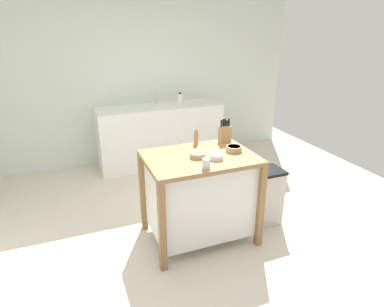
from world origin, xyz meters
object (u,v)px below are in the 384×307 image
(kitchen_island, at_px, (199,193))
(pepper_grinder, at_px, (196,137))
(trash_bin, at_px, (264,196))
(bowl_ceramic_small, at_px, (234,148))
(bowl_stoneware_deep, at_px, (198,155))
(drinking_cup, at_px, (206,164))
(knife_block, at_px, (225,133))
(bottle_hand_soap, at_px, (180,99))
(bowl_ceramic_wide, at_px, (217,157))
(sink_faucet, at_px, (156,97))

(kitchen_island, xyz_separation_m, pepper_grinder, (0.09, 0.33, 0.47))
(trash_bin, bearing_deg, kitchen_island, 179.11)
(bowl_ceramic_small, bearing_deg, kitchen_island, 178.29)
(bowl_stoneware_deep, xyz_separation_m, pepper_grinder, (0.13, 0.35, 0.05))
(drinking_cup, bearing_deg, trash_bin, 18.86)
(bowl_stoneware_deep, distance_m, drinking_cup, 0.27)
(kitchen_island, relative_size, knife_block, 4.15)
(kitchen_island, relative_size, bottle_hand_soap, 5.78)
(knife_block, relative_size, bottle_hand_soap, 1.39)
(drinking_cup, bearing_deg, kitchen_island, 77.88)
(bowl_ceramic_wide, distance_m, bottle_hand_soap, 2.23)
(bowl_ceramic_small, relative_size, sink_faucet, 0.70)
(bowl_ceramic_wide, distance_m, pepper_grinder, 0.46)
(bowl_ceramic_wide, bearing_deg, bottle_hand_soap, 79.03)
(trash_bin, bearing_deg, bowl_stoneware_deep, -178.84)
(bowl_stoneware_deep, height_order, pepper_grinder, pepper_grinder)
(kitchen_island, height_order, bowl_ceramic_small, bowl_ceramic_small)
(knife_block, bearing_deg, bowl_ceramic_small, -98.11)
(trash_bin, bearing_deg, bowl_ceramic_wide, -169.21)
(bowl_ceramic_small, relative_size, drinking_cup, 1.72)
(kitchen_island, height_order, trash_bin, kitchen_island)
(bowl_stoneware_deep, distance_m, trash_bin, 1.00)
(bowl_ceramic_small, bearing_deg, bottle_hand_soap, 85.11)
(pepper_grinder, distance_m, sink_faucet, 1.87)
(drinking_cup, bearing_deg, bowl_stoneware_deep, 83.60)
(bowl_ceramic_small, distance_m, drinking_cup, 0.51)
(knife_block, xyz_separation_m, drinking_cup, (-0.46, -0.57, -0.05))
(drinking_cup, distance_m, trash_bin, 1.07)
(bowl_stoneware_deep, bearing_deg, kitchen_island, 40.01)
(knife_block, xyz_separation_m, bowl_stoneware_deep, (-0.43, -0.30, -0.07))
(bowl_stoneware_deep, bearing_deg, drinking_cup, -96.40)
(bowl_stoneware_deep, distance_m, bottle_hand_soap, 2.16)
(kitchen_island, xyz_separation_m, trash_bin, (0.76, -0.01, -0.19))
(bowl_ceramic_wide, distance_m, bowl_ceramic_small, 0.28)
(kitchen_island, relative_size, sink_faucet, 4.73)
(kitchen_island, height_order, bowl_stoneware_deep, bowl_stoneware_deep)
(bowl_ceramic_wide, relative_size, bowl_stoneware_deep, 0.86)
(bowl_ceramic_wide, distance_m, drinking_cup, 0.24)
(bowl_ceramic_small, distance_m, sink_faucet, 2.21)
(knife_block, height_order, pepper_grinder, knife_block)
(bowl_ceramic_small, height_order, bottle_hand_soap, bottle_hand_soap)
(bowl_ceramic_wide, height_order, pepper_grinder, pepper_grinder)
(bowl_ceramic_small, relative_size, trash_bin, 0.24)
(bowl_ceramic_wide, distance_m, trash_bin, 0.90)
(kitchen_island, height_order, sink_faucet, sink_faucet)
(pepper_grinder, relative_size, sink_faucet, 0.76)
(sink_faucet, bearing_deg, bowl_stoneware_deep, -95.95)
(drinking_cup, bearing_deg, bowl_ceramic_wide, 42.12)
(knife_block, distance_m, bowl_stoneware_deep, 0.53)
(kitchen_island, bearing_deg, knife_block, 34.56)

